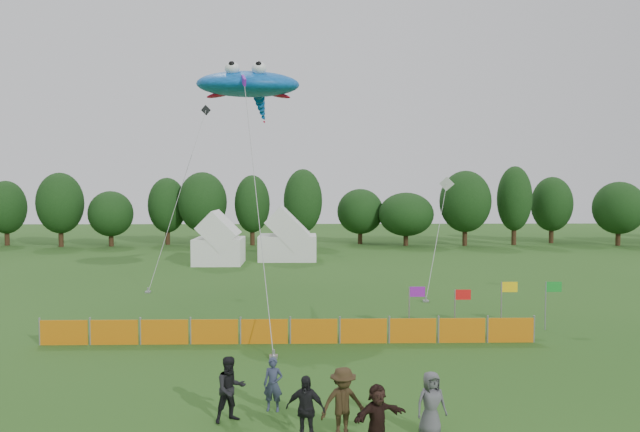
{
  "coord_description": "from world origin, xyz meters",
  "views": [
    {
      "loc": [
        -0.46,
        -15.83,
        6.34
      ],
      "look_at": [
        0.0,
        6.0,
        5.2
      ],
      "focal_mm": 32.0,
      "sensor_mm": 36.0,
      "label": 1
    }
  ],
  "objects_px": {
    "spectator_c": "(343,403)",
    "spectator_d": "(305,409)",
    "tent_right": "(288,239)",
    "spectator_f": "(377,416)",
    "spectator_a": "(273,384)",
    "stingray_kite": "(250,86)",
    "spectator_b": "(231,389)",
    "barrier_fence": "(289,331)",
    "tent_left": "(219,242)",
    "spectator_e": "(431,404)"
  },
  "relations": [
    {
      "from": "spectator_d",
      "to": "spectator_f",
      "type": "height_order",
      "value": "spectator_d"
    },
    {
      "from": "spectator_a",
      "to": "tent_right",
      "type": "bearing_deg",
      "value": 100.33
    },
    {
      "from": "spectator_c",
      "to": "spectator_d",
      "type": "bearing_deg",
      "value": 175.39
    },
    {
      "from": "tent_left",
      "to": "stingray_kite",
      "type": "relative_size",
      "value": 0.22
    },
    {
      "from": "barrier_fence",
      "to": "stingray_kite",
      "type": "distance_m",
      "value": 14.62
    },
    {
      "from": "barrier_fence",
      "to": "spectator_c",
      "type": "bearing_deg",
      "value": -79.36
    },
    {
      "from": "barrier_fence",
      "to": "stingray_kite",
      "type": "bearing_deg",
      "value": 105.25
    },
    {
      "from": "tent_left",
      "to": "spectator_e",
      "type": "height_order",
      "value": "tent_left"
    },
    {
      "from": "barrier_fence",
      "to": "spectator_a",
      "type": "distance_m",
      "value": 6.87
    },
    {
      "from": "tent_right",
      "to": "spectator_e",
      "type": "height_order",
      "value": "tent_right"
    },
    {
      "from": "tent_left",
      "to": "spectator_b",
      "type": "relative_size",
      "value": 2.23
    },
    {
      "from": "spectator_a",
      "to": "spectator_b",
      "type": "xyz_separation_m",
      "value": [
        -1.1,
        -0.69,
        0.12
      ]
    },
    {
      "from": "spectator_a",
      "to": "spectator_c",
      "type": "xyz_separation_m",
      "value": [
        1.86,
        -1.86,
        0.15
      ]
    },
    {
      "from": "barrier_fence",
      "to": "spectator_c",
      "type": "relative_size",
      "value": 10.89
    },
    {
      "from": "tent_right",
      "to": "spectator_b",
      "type": "bearing_deg",
      "value": -90.59
    },
    {
      "from": "barrier_fence",
      "to": "spectator_e",
      "type": "bearing_deg",
      "value": -65.58
    },
    {
      "from": "spectator_a",
      "to": "spectator_e",
      "type": "height_order",
      "value": "spectator_e"
    },
    {
      "from": "tent_right",
      "to": "spectator_f",
      "type": "bearing_deg",
      "value": -84.5
    },
    {
      "from": "spectator_e",
      "to": "spectator_b",
      "type": "bearing_deg",
      "value": 155.44
    },
    {
      "from": "spectator_b",
      "to": "stingray_kite",
      "type": "relative_size",
      "value": 0.1
    },
    {
      "from": "spectator_c",
      "to": "tent_left",
      "type": "bearing_deg",
      "value": 88.33
    },
    {
      "from": "spectator_a",
      "to": "tent_left",
      "type": "bearing_deg",
      "value": 110.59
    },
    {
      "from": "spectator_a",
      "to": "stingray_kite",
      "type": "distance_m",
      "value": 19.4
    },
    {
      "from": "spectator_a",
      "to": "spectator_b",
      "type": "relative_size",
      "value": 0.86
    },
    {
      "from": "spectator_a",
      "to": "spectator_b",
      "type": "height_order",
      "value": "spectator_b"
    },
    {
      "from": "spectator_a",
      "to": "spectator_e",
      "type": "xyz_separation_m",
      "value": [
        4.11,
        -1.69,
        0.07
      ]
    },
    {
      "from": "tent_right",
      "to": "spectator_c",
      "type": "relative_size",
      "value": 2.72
    },
    {
      "from": "spectator_f",
      "to": "stingray_kite",
      "type": "distance_m",
      "value": 21.79
    },
    {
      "from": "spectator_b",
      "to": "spectator_c",
      "type": "distance_m",
      "value": 3.19
    },
    {
      "from": "spectator_d",
      "to": "stingray_kite",
      "type": "xyz_separation_m",
      "value": [
        -3.13,
        17.82,
        10.98
      ]
    },
    {
      "from": "spectator_f",
      "to": "stingray_kite",
      "type": "bearing_deg",
      "value": 78.3
    },
    {
      "from": "barrier_fence",
      "to": "spectator_f",
      "type": "xyz_separation_m",
      "value": [
        2.44,
        -9.23,
        0.29
      ]
    },
    {
      "from": "tent_left",
      "to": "spectator_d",
      "type": "bearing_deg",
      "value": -77.59
    },
    {
      "from": "barrier_fence",
      "to": "spectator_d",
      "type": "bearing_deg",
      "value": -85.53
    },
    {
      "from": "spectator_a",
      "to": "spectator_c",
      "type": "distance_m",
      "value": 2.63
    },
    {
      "from": "spectator_d",
      "to": "spectator_e",
      "type": "distance_m",
      "value": 3.21
    },
    {
      "from": "spectator_e",
      "to": "stingray_kite",
      "type": "distance_m",
      "value": 21.59
    },
    {
      "from": "tent_left",
      "to": "spectator_b",
      "type": "bearing_deg",
      "value": -80.63
    },
    {
      "from": "tent_left",
      "to": "stingray_kite",
      "type": "xyz_separation_m",
      "value": [
        4.06,
        -14.85,
        10.07
      ]
    },
    {
      "from": "tent_right",
      "to": "spectator_c",
      "type": "distance_m",
      "value": 35.05
    },
    {
      "from": "spectator_d",
      "to": "stingray_kite",
      "type": "relative_size",
      "value": 0.09
    },
    {
      "from": "spectator_f",
      "to": "spectator_e",
      "type": "bearing_deg",
      "value": -2.01
    },
    {
      "from": "barrier_fence",
      "to": "spectator_e",
      "type": "height_order",
      "value": "spectator_e"
    },
    {
      "from": "spectator_d",
      "to": "stingray_kite",
      "type": "height_order",
      "value": "stingray_kite"
    },
    {
      "from": "tent_right",
      "to": "spectator_c",
      "type": "bearing_deg",
      "value": -85.72
    },
    {
      "from": "spectator_d",
      "to": "spectator_e",
      "type": "height_order",
      "value": "spectator_d"
    },
    {
      "from": "tent_left",
      "to": "tent_right",
      "type": "distance_m",
      "value": 6.04
    },
    {
      "from": "tent_right",
      "to": "spectator_c",
      "type": "height_order",
      "value": "tent_right"
    },
    {
      "from": "tent_right",
      "to": "spectator_f",
      "type": "xyz_separation_m",
      "value": [
        3.41,
        -35.45,
        -0.99
      ]
    },
    {
      "from": "barrier_fence",
      "to": "spectator_f",
      "type": "relative_size",
      "value": 12.66
    }
  ]
}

